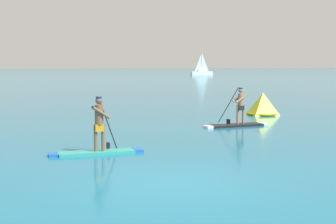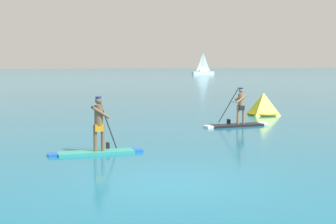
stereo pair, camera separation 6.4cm
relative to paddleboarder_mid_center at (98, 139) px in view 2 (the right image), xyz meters
The scene contains 5 objects.
ground 4.34m from the paddleboarder_mid_center, 73.17° to the right, with size 440.00×440.00×0.00m, color #196B8C.
paddleboarder_mid_center is the anchor object (origin of this frame).
paddleboarder_far_right 8.33m from the paddleboarder_mid_center, 37.26° to the left, with size 3.06×1.03×1.73m.
race_marker_buoy 13.36m from the paddleboarder_mid_center, 42.97° to the left, with size 1.96×1.96×1.17m.
sailboat_right_horizon 94.60m from the paddleboarder_mid_center, 69.63° to the left, with size 4.83×1.41×5.30m.
Camera 2 is at (-2.91, -10.92, 2.78)m, focal length 53.19 mm.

